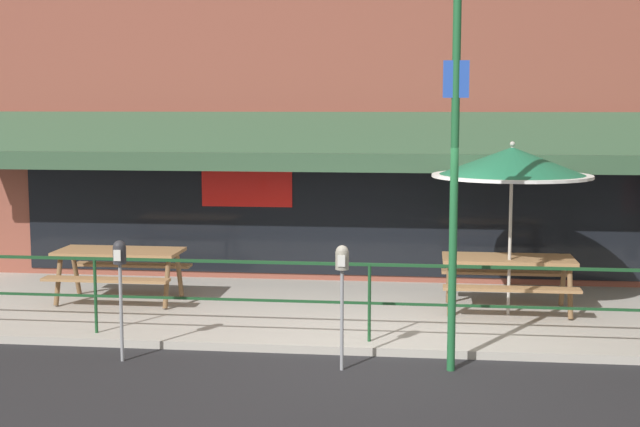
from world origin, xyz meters
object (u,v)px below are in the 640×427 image
picnic_table_centre (508,269)px  street_sign_pole (454,165)px  patio_umbrella_centre (512,163)px  parking_meter_far (342,270)px  parking_meter_near (120,264)px  picnic_table_left (119,261)px

picnic_table_centre → street_sign_pole: street_sign_pole is taller
patio_umbrella_centre → parking_meter_far: 3.39m
picnic_table_centre → parking_meter_near: size_ratio=1.27×
parking_meter_far → street_sign_pole: bearing=6.4°
picnic_table_left → patio_umbrella_centre: patio_umbrella_centre is taller
picnic_table_centre → parking_meter_far: (-2.05, -2.69, 0.44)m
patio_umbrella_centre → parking_meter_near: (-4.63, -2.45, -1.03)m
parking_meter_near → parking_meter_far: 2.57m
picnic_table_left → street_sign_pole: bearing=-28.0°
picnic_table_left → patio_umbrella_centre: 5.76m
parking_meter_far → street_sign_pole: (1.22, 0.14, 1.16)m
picnic_table_left → street_sign_pole: size_ratio=0.40×
parking_meter_far → street_sign_pole: 1.69m
picnic_table_left → picnic_table_centre: (5.56, 0.04, 0.00)m
street_sign_pole → parking_meter_far: bearing=-173.6°
picnic_table_centre → street_sign_pole: (-0.84, -2.55, 1.60)m
picnic_table_centre → patio_umbrella_centre: patio_umbrella_centre is taller
parking_meter_near → parking_meter_far: same height
picnic_table_centre → patio_umbrella_centre: 1.49m
street_sign_pole → picnic_table_left: bearing=152.0°
patio_umbrella_centre → parking_meter_far: bearing=-129.5°
picnic_table_left → patio_umbrella_centre: size_ratio=0.76×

